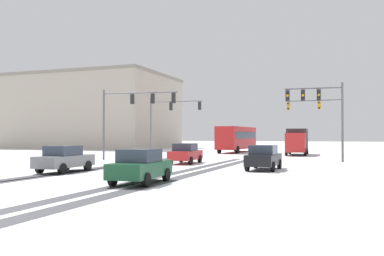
% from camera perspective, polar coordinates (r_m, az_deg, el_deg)
% --- Properties ---
extents(wheel_track_left_lane, '(0.74, 31.69, 0.01)m').
position_cam_1_polar(wheel_track_left_lane, '(27.80, -13.74, -5.63)').
color(wheel_track_left_lane, '#4C4C51').
rests_on(wheel_track_left_lane, ground).
extents(wheel_track_right_lane, '(0.79, 31.69, 0.01)m').
position_cam_1_polar(wheel_track_right_lane, '(25.02, -2.37, -6.18)').
color(wheel_track_right_lane, '#4C4C51').
rests_on(wheel_track_right_lane, ground).
extents(wheel_track_center, '(1.07, 31.69, 0.01)m').
position_cam_1_polar(wheel_track_center, '(28.17, -14.85, -5.57)').
color(wheel_track_center, '#4C4C51').
rests_on(wheel_track_center, ground).
extents(wheel_track_oncoming, '(0.89, 31.69, 0.01)m').
position_cam_1_polar(wheel_track_oncoming, '(24.58, 0.32, -6.27)').
color(wheel_track_oncoming, '#4C4C51').
rests_on(wheel_track_oncoming, ground).
extents(sidewalk_kerb_right, '(4.00, 31.69, 0.12)m').
position_cam_1_polar(sidewalk_kerb_right, '(21.75, 23.52, -6.73)').
color(sidewalk_kerb_right, white).
rests_on(sidewalk_kerb_right, ground).
extents(traffic_signal_far_right, '(6.16, 0.58, 6.50)m').
position_cam_1_polar(traffic_signal_far_right, '(47.66, 17.34, 1.91)').
color(traffic_signal_far_right, '#56565B').
rests_on(traffic_signal_far_right, ground).
extents(traffic_signal_near_right, '(4.60, 0.60, 6.50)m').
position_cam_1_polar(traffic_signal_near_right, '(35.46, 16.94, 3.05)').
color(traffic_signal_near_right, '#56565B').
rests_on(traffic_signal_near_right, ground).
extents(traffic_signal_near_left, '(7.25, 0.84, 6.50)m').
position_cam_1_polar(traffic_signal_near_left, '(38.27, -8.09, 2.85)').
color(traffic_signal_near_left, '#56565B').
rests_on(traffic_signal_near_left, ground).
extents(traffic_signal_far_left, '(6.21, 0.78, 6.50)m').
position_cam_1_polar(traffic_signal_far_left, '(47.54, -3.24, 1.88)').
color(traffic_signal_far_left, '#56565B').
rests_on(traffic_signal_far_left, ground).
extents(car_red_lead, '(1.99, 4.18, 1.62)m').
position_cam_1_polar(car_red_lead, '(33.44, -0.89, -3.48)').
color(car_red_lead, red).
rests_on(car_red_lead, ground).
extents(car_black_second, '(1.89, 4.13, 1.62)m').
position_cam_1_polar(car_black_second, '(27.71, 9.76, -3.98)').
color(car_black_second, black).
rests_on(car_black_second, ground).
extents(car_grey_third, '(1.84, 4.10, 1.62)m').
position_cam_1_polar(car_grey_third, '(26.90, -17.06, -4.04)').
color(car_grey_third, slate).
rests_on(car_grey_third, ground).
extents(car_dark_green_fourth, '(2.02, 4.19, 1.62)m').
position_cam_1_polar(car_dark_green_fourth, '(19.80, -7.04, -5.18)').
color(car_dark_green_fourth, '#194C2D').
rests_on(car_dark_green_fourth, ground).
extents(bus_oncoming, '(3.03, 11.10, 3.38)m').
position_cam_1_polar(bus_oncoming, '(56.03, 6.15, -1.28)').
color(bus_oncoming, '#B21E1E').
rests_on(bus_oncoming, ground).
extents(box_truck_delivery, '(2.53, 7.48, 3.02)m').
position_cam_1_polar(box_truck_delivery, '(49.60, 14.16, -1.70)').
color(box_truck_delivery, red).
rests_on(box_truck_delivery, ground).
extents(office_building_far_left_block, '(29.13, 19.35, 12.78)m').
position_cam_1_polar(office_building_far_left_block, '(77.64, -13.92, 2.07)').
color(office_building_far_left_block, '#A89E8E').
rests_on(office_building_far_left_block, ground).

